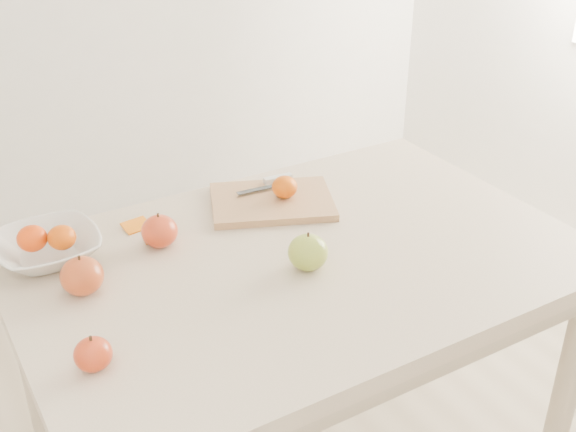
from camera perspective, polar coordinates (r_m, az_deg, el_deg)
table at (r=1.61m, az=0.91°, el=-6.01°), size 1.20×0.80×0.75m
cutting_board at (r=1.75m, az=-1.28°, el=1.14°), size 0.35×0.31×0.02m
board_tangerine at (r=1.74m, az=-0.27°, el=2.31°), size 0.06×0.06×0.05m
fruit_bowl at (r=1.61m, az=-18.47°, el=-2.42°), size 0.22×0.22×0.05m
bowl_tangerine_near at (r=1.60m, az=-19.56°, el=-1.67°), size 0.06×0.06×0.06m
bowl_tangerine_far at (r=1.59m, az=-17.44°, el=-1.62°), size 0.06×0.06×0.05m
orange_peel_a at (r=1.69m, az=-11.89°, el=-0.86°), size 0.07×0.05×0.01m
orange_peel_b at (r=1.63m, az=-10.49°, el=-1.91°), size 0.05×0.04×0.01m
paring_knife at (r=1.82m, az=-1.10°, el=2.82°), size 0.17×0.05×0.01m
apple_green at (r=1.49m, az=1.59°, el=-2.88°), size 0.08×0.08×0.08m
apple_red_a at (r=1.59m, az=-10.11°, el=-1.18°), size 0.08×0.08×0.07m
apple_red_b at (r=1.47m, az=-15.96°, el=-4.58°), size 0.09×0.09×0.08m
apple_red_d at (r=1.28m, az=-15.15°, el=-10.49°), size 0.07×0.07×0.06m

